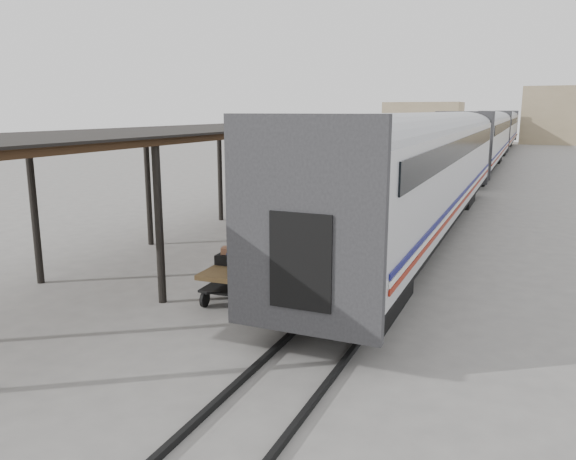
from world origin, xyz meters
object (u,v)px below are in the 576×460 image
at_px(porter, 235,239).
at_px(pedestrian, 319,186).
at_px(baggage_cart, 240,273).
at_px(luggage_tug, 336,192).

bearing_deg(porter, pedestrian, 20.09).
bearing_deg(baggage_cart, pedestrian, 99.42).
bearing_deg(luggage_tug, baggage_cart, -58.93).
bearing_deg(luggage_tug, porter, -58.42).
relative_size(baggage_cart, luggage_tug, 1.40).
height_order(baggage_cart, luggage_tug, luggage_tug).
relative_size(baggage_cart, porter, 1.45).
height_order(porter, pedestrian, porter).
height_order(baggage_cart, pedestrian, pedestrian).
bearing_deg(porter, luggage_tug, 17.28).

